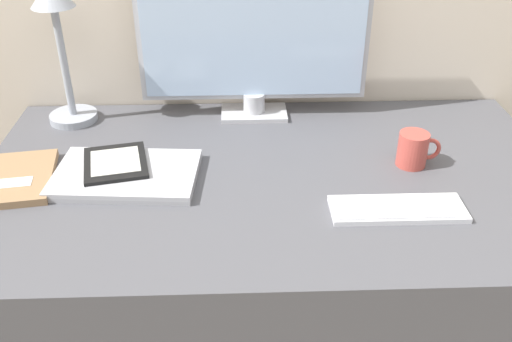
% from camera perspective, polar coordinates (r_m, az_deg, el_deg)
% --- Properties ---
extents(desk, '(1.37, 0.79, 0.72)m').
position_cam_1_polar(desk, '(1.55, 1.44, -11.71)').
color(desk, '#4C4C51').
rests_on(desk, ground_plane).
extents(monitor, '(0.61, 0.11, 0.42)m').
position_cam_1_polar(monitor, '(1.52, -0.22, 13.15)').
color(monitor, '#B7B7BC').
rests_on(monitor, desk).
extents(keyboard, '(0.28, 0.10, 0.01)m').
position_cam_1_polar(keyboard, '(1.23, 13.98, -3.70)').
color(keyboard, silver).
rests_on(keyboard, desk).
extents(laptop, '(0.34, 0.24, 0.02)m').
position_cam_1_polar(laptop, '(1.34, -12.84, -0.35)').
color(laptop, '#A3A3A8').
rests_on(laptop, desk).
extents(ereader, '(0.17, 0.19, 0.01)m').
position_cam_1_polar(ereader, '(1.36, -13.87, 0.81)').
color(ereader, black).
rests_on(ereader, laptop).
extents(desk_lamp, '(0.13, 0.13, 0.38)m').
position_cam_1_polar(desk_lamp, '(1.57, -19.11, 12.68)').
color(desk_lamp, '#999EA8').
rests_on(desk_lamp, desk).
extents(notebook, '(0.19, 0.24, 0.02)m').
position_cam_1_polar(notebook, '(1.40, -22.75, -0.69)').
color(notebook, '#93704C').
rests_on(notebook, desk).
extents(coffee_mug, '(0.10, 0.07, 0.08)m').
position_cam_1_polar(coffee_mug, '(1.39, 15.49, 2.11)').
color(coffee_mug, '#B7473D').
rests_on(coffee_mug, desk).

